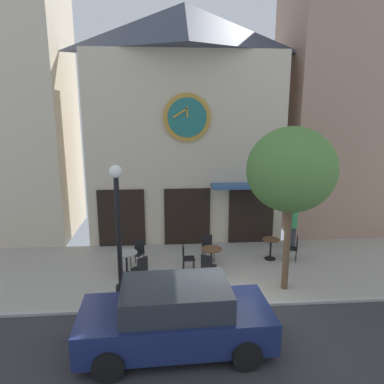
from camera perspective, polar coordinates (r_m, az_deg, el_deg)
ground_plane at (r=10.15m, az=4.98°, el=-18.80°), size 24.15×10.36×0.13m
clock_building at (r=14.96m, az=-1.13°, el=11.22°), size 7.83×3.83×9.40m
neighbor_building_right at (r=17.96m, az=25.53°, el=16.58°), size 6.68×3.95×13.64m
street_lamp at (r=10.18m, az=-11.70°, el=-6.42°), size 0.36×0.36×3.89m
street_tree at (r=10.46m, az=15.71°, el=3.38°), size 2.57×2.32×4.90m
cafe_table_center at (r=12.06m, az=-10.48°, el=-10.49°), size 0.73×0.73×0.77m
cafe_table_center_right at (r=12.22m, az=3.13°, el=-10.05°), size 0.70×0.70×0.77m
cafe_table_rightmost at (r=13.35m, az=12.52°, el=-8.44°), size 0.63×0.63×0.77m
cafe_chair_by_entrance at (r=12.70m, az=-8.64°, el=-9.31°), size 0.53×0.53×0.90m
cafe_chair_right_end at (r=11.42m, az=-8.23°, el=-11.94°), size 0.56×0.56×0.90m
cafe_chair_corner at (r=12.11m, az=-0.95°, el=-10.31°), size 0.41×0.41×0.90m
cafe_chair_mid_row at (r=11.48m, az=2.56°, el=-11.67°), size 0.55×0.55×0.90m
cafe_chair_near_tree at (r=13.43m, az=16.07°, el=-8.43°), size 0.51×0.51×0.90m
cafe_chair_outer at (r=13.02m, az=2.53°, el=-8.60°), size 0.45×0.45×0.90m
pedestrian_green at (r=14.51m, az=15.91°, el=-5.41°), size 0.45×0.45×1.67m
parked_car_navy at (r=8.51m, az=-2.63°, el=-19.38°), size 4.36×2.14×1.55m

